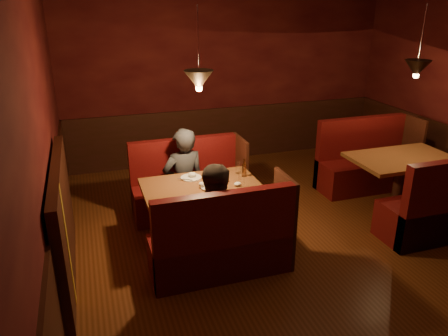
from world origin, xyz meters
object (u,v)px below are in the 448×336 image
object	(u,v)px
main_table	(202,197)
diner_a	(183,162)
main_bench_near	(224,247)
second_bench_near	(445,212)
second_bench_far	(365,166)
second_table	(401,171)
diner_b	(220,205)
main_bench_far	(189,190)

from	to	relation	value
main_table	diner_a	xyz separation A→B (m)	(-0.08, 0.69, 0.23)
main_bench_near	second_bench_near	bearing A→B (deg)	-1.75
main_bench_near	second_bench_far	size ratio (longest dim) A/B	0.99
second_table	second_bench_near	distance (m)	0.90
main_table	second_bench_near	world-z (taller)	second_bench_near
diner_b	main_table	bearing A→B (deg)	100.06
second_bench_near	main_bench_near	bearing A→B (deg)	178.25
second_bench_near	diner_a	world-z (taller)	diner_a
main_table	main_bench_far	world-z (taller)	main_bench_far
second_bench_far	diner_a	size ratio (longest dim) A/B	0.96
second_table	main_bench_near	bearing A→B (deg)	-165.20
second_table	diner_b	world-z (taller)	diner_b
second_table	second_bench_far	xyz separation A→B (m)	(0.03, 0.86, -0.24)
main_table	second_bench_far	bearing A→B (deg)	15.40
second_bench_near	diner_b	size ratio (longest dim) A/B	0.99
second_bench_far	second_bench_near	size ratio (longest dim) A/B	1.00
second_bench_far	diner_b	size ratio (longest dim) A/B	0.99
main_bench_far	diner_a	xyz separation A→B (m)	(-0.09, -0.13, 0.48)
main_table	diner_b	xyz separation A→B (m)	(0.02, -0.68, 0.21)
main_table	second_bench_near	bearing A→B (deg)	-16.99
second_table	diner_b	distance (m)	3.00
second_bench_far	diner_a	xyz separation A→B (m)	(-3.05, -0.13, 0.46)
main_bench_near	diner_b	distance (m)	0.48
main_table	diner_a	size ratio (longest dim) A/B	0.87
diner_a	main_table	bearing A→B (deg)	89.16
diner_b	main_bench_far	bearing A→B (deg)	98.80
main_table	main_bench_far	bearing A→B (deg)	88.97
main_bench_far	main_table	bearing A→B (deg)	-91.03
main_bench_near	second_bench_near	size ratio (longest dim) A/B	0.99
second_bench_near	main_bench_far	bearing A→B (deg)	149.78
second_bench_far	second_bench_near	xyz separation A→B (m)	(0.00, -1.72, 0.00)
second_bench_near	diner_a	bearing A→B (deg)	152.40
second_table	main_bench_far	bearing A→B (deg)	163.62
main_bench_far	second_bench_near	distance (m)	3.42
main_bench_near	diner_b	bearing A→B (deg)	89.79
main_table	diner_b	bearing A→B (deg)	-88.72
main_bench_near	second_bench_near	distance (m)	2.96
second_bench_near	second_bench_far	bearing A→B (deg)	90.00
main_table	diner_a	bearing A→B (deg)	96.44
second_bench_far	diner_b	distance (m)	3.34
main_table	main_bench_near	size ratio (longest dim) A/B	0.91
main_bench_far	second_bench_near	xyz separation A→B (m)	(2.95, -1.72, 0.02)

